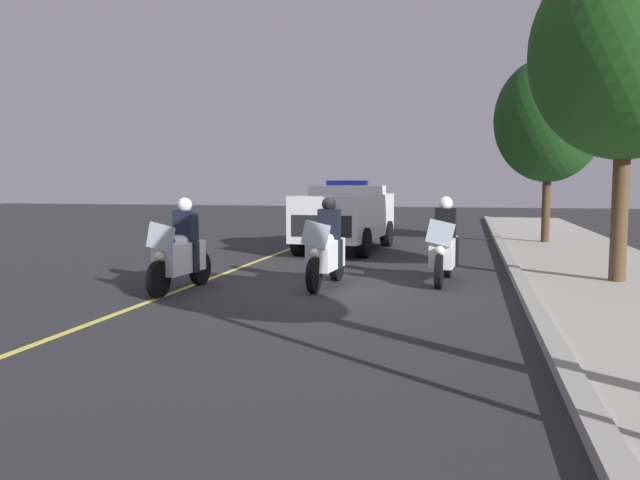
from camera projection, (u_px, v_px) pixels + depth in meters
ground_plane at (319, 288)px, 11.93m from camera, size 80.00×80.00×0.00m
curb_strip at (525, 292)px, 11.07m from camera, size 48.00×0.24×0.15m
lane_stripe_center at (199, 283)px, 12.49m from camera, size 48.00×0.12×0.01m
police_motorcycle_lead_left at (181, 253)px, 11.54m from camera, size 2.14×0.62×1.72m
police_motorcycle_lead_right at (326, 250)px, 12.03m from camera, size 2.14×0.62×1.72m
police_motorcycle_trailing at (444, 248)px, 12.46m from camera, size 2.14×0.62×1.72m
police_suv at (346, 214)px, 18.31m from camera, size 5.02×2.36×2.05m
tree_mid_block at (627, 52)px, 11.71m from camera, size 3.55×3.55×6.36m
tree_far_back at (549, 120)px, 19.69m from camera, size 3.37×3.37×5.82m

